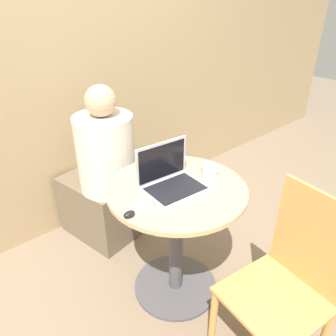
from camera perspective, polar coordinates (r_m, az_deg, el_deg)
ground_plane at (r=2.18m, az=1.29°, el=-19.89°), size 12.00×12.00×0.00m
back_wall at (r=2.34m, az=-17.15°, el=19.40°), size 7.00×0.05×2.60m
round_table at (r=1.84m, az=1.46°, el=-9.71°), size 0.73×0.73×0.73m
laptop at (r=1.66m, az=0.52°, el=-2.23°), size 0.33×0.27×0.23m
cell_phone at (r=1.55m, az=-4.55°, el=-6.62°), size 0.09×0.11×0.02m
computer_mouse at (r=1.49m, az=-6.78°, el=-7.99°), size 0.06×0.04×0.03m
coffee_cup at (r=1.76m, az=7.20°, el=-0.74°), size 0.13×0.09×0.09m
chair_empty at (r=1.64m, az=19.85°, el=-18.74°), size 0.45×0.45×0.92m
person_seated at (r=2.30m, az=-11.37°, el=-2.25°), size 0.44×0.60×1.15m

